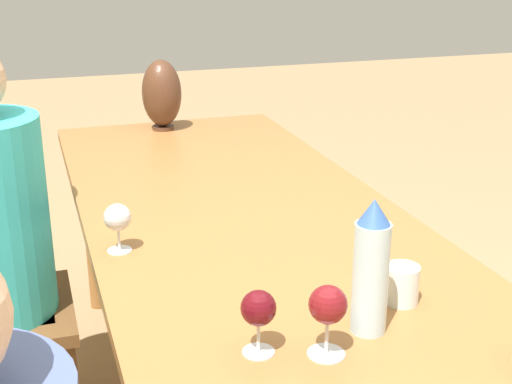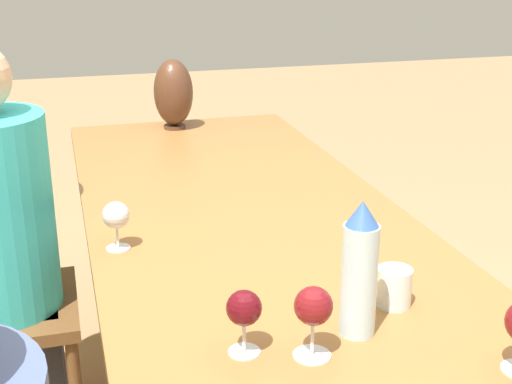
{
  "view_description": "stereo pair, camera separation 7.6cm",
  "coord_description": "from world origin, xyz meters",
  "px_view_note": "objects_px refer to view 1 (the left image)",
  "views": [
    {
      "loc": [
        -1.45,
        0.56,
        1.5
      ],
      "look_at": [
        0.23,
        0.0,
        0.87
      ],
      "focal_mm": 50.0,
      "sensor_mm": 36.0,
      "label": 1
    },
    {
      "loc": [
        -1.47,
        0.48,
        1.5
      ],
      "look_at": [
        0.23,
        0.0,
        0.87
      ],
      "focal_mm": 50.0,
      "sensor_mm": 36.0,
      "label": 2
    }
  ],
  "objects_px": {
    "water_bottle": "(371,269)",
    "vase": "(162,94)",
    "wine_glass_4": "(118,219)",
    "wine_glass_5": "(328,307)",
    "water_tumbler": "(402,284)",
    "wine_glass_1": "(258,310)"
  },
  "relations": [
    {
      "from": "water_bottle",
      "to": "vase",
      "type": "xyz_separation_m",
      "value": [
        1.69,
        0.07,
        0.01
      ]
    },
    {
      "from": "water_bottle",
      "to": "wine_glass_4",
      "type": "relative_size",
      "value": 2.23
    },
    {
      "from": "vase",
      "to": "wine_glass_5",
      "type": "xyz_separation_m",
      "value": [
        -1.75,
        0.04,
        -0.05
      ]
    },
    {
      "from": "water_tumbler",
      "to": "vase",
      "type": "bearing_deg",
      "value": 6.84
    },
    {
      "from": "wine_glass_5",
      "to": "water_tumbler",
      "type": "bearing_deg",
      "value": -59.36
    },
    {
      "from": "wine_glass_5",
      "to": "wine_glass_4",
      "type": "bearing_deg",
      "value": 26.86
    },
    {
      "from": "water_tumbler",
      "to": "vase",
      "type": "relative_size",
      "value": 0.3
    },
    {
      "from": "water_tumbler",
      "to": "vase",
      "type": "distance_m",
      "value": 1.62
    },
    {
      "from": "wine_glass_1",
      "to": "wine_glass_4",
      "type": "relative_size",
      "value": 1.03
    },
    {
      "from": "wine_glass_1",
      "to": "wine_glass_4",
      "type": "bearing_deg",
      "value": 18.38
    },
    {
      "from": "water_bottle",
      "to": "wine_glass_1",
      "type": "distance_m",
      "value": 0.24
    },
    {
      "from": "wine_glass_4",
      "to": "wine_glass_5",
      "type": "bearing_deg",
      "value": -153.14
    },
    {
      "from": "water_bottle",
      "to": "wine_glass_4",
      "type": "distance_m",
      "value": 0.68
    },
    {
      "from": "water_tumbler",
      "to": "wine_glass_4",
      "type": "height_order",
      "value": "wine_glass_4"
    },
    {
      "from": "water_tumbler",
      "to": "wine_glass_5",
      "type": "xyz_separation_m",
      "value": [
        -0.14,
        0.23,
        0.06
      ]
    },
    {
      "from": "wine_glass_4",
      "to": "wine_glass_5",
      "type": "height_order",
      "value": "wine_glass_5"
    },
    {
      "from": "wine_glass_4",
      "to": "wine_glass_5",
      "type": "xyz_separation_m",
      "value": [
        -0.59,
        -0.3,
        0.01
      ]
    },
    {
      "from": "water_bottle",
      "to": "wine_glass_5",
      "type": "height_order",
      "value": "water_bottle"
    },
    {
      "from": "water_tumbler",
      "to": "wine_glass_4",
      "type": "xyz_separation_m",
      "value": [
        0.45,
        0.53,
        0.04
      ]
    },
    {
      "from": "vase",
      "to": "wine_glass_4",
      "type": "height_order",
      "value": "vase"
    },
    {
      "from": "water_bottle",
      "to": "wine_glass_1",
      "type": "xyz_separation_m",
      "value": [
        -0.01,
        0.23,
        -0.04
      ]
    },
    {
      "from": "vase",
      "to": "wine_glass_4",
      "type": "distance_m",
      "value": 1.2
    }
  ]
}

